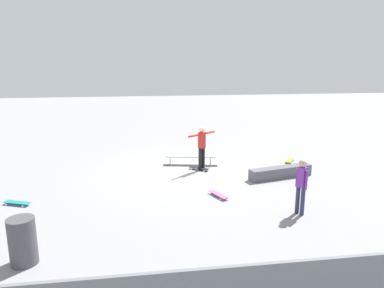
% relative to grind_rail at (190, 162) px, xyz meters
% --- Properties ---
extents(ground_plane, '(60.00, 60.00, 0.00)m').
position_rel_grind_rail_xyz_m(ground_plane, '(0.18, 0.69, -0.16)').
color(ground_plane, gray).
extents(grind_rail, '(2.16, 0.68, 0.37)m').
position_rel_grind_rail_xyz_m(grind_rail, '(0.00, 0.00, 0.00)').
color(grind_rail, black).
rests_on(grind_rail, ground_plane).
extents(skate_ledge, '(2.44, 0.94, 0.39)m').
position_rel_grind_rail_xyz_m(skate_ledge, '(-2.98, 1.96, 0.04)').
color(skate_ledge, '#595960').
rests_on(skate_ledge, ground_plane).
extents(skater_main, '(1.15, 0.88, 1.70)m').
position_rel_grind_rail_xyz_m(skater_main, '(-0.36, 0.61, 0.83)').
color(skater_main, black).
rests_on(skater_main, ground_plane).
extents(skateboard_main, '(0.75, 0.65, 0.09)m').
position_rel_grind_rail_xyz_m(skateboard_main, '(-0.25, 0.64, -0.09)').
color(skateboard_main, black).
rests_on(skateboard_main, ground_plane).
extents(bystander_purple_shirt, '(0.26, 0.33, 1.54)m').
position_rel_grind_rail_xyz_m(bystander_purple_shirt, '(-2.29, 5.01, 0.71)').
color(bystander_purple_shirt, '#2D3351').
rests_on(bystander_purple_shirt, ground_plane).
extents(loose_skateboard_yellow, '(0.61, 0.78, 0.09)m').
position_rel_grind_rail_xyz_m(loose_skateboard_yellow, '(-4.16, 0.05, -0.09)').
color(loose_skateboard_yellow, yellow).
rests_on(loose_skateboard_yellow, ground_plane).
extents(loose_skateboard_teal, '(0.82, 0.48, 0.09)m').
position_rel_grind_rail_xyz_m(loose_skateboard_teal, '(5.54, 3.21, -0.09)').
color(loose_skateboard_teal, teal).
rests_on(loose_skateboard_teal, ground_plane).
extents(loose_skateboard_pink, '(0.50, 0.81, 0.09)m').
position_rel_grind_rail_xyz_m(loose_skateboard_pink, '(-0.38, 3.44, -0.09)').
color(loose_skateboard_pink, '#E05993').
rests_on(loose_skateboard_pink, ground_plane).
extents(trash_bin, '(0.55, 0.55, 0.99)m').
position_rel_grind_rail_xyz_m(trash_bin, '(4.37, 6.48, 0.34)').
color(trash_bin, '#47474C').
rests_on(trash_bin, ground_plane).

